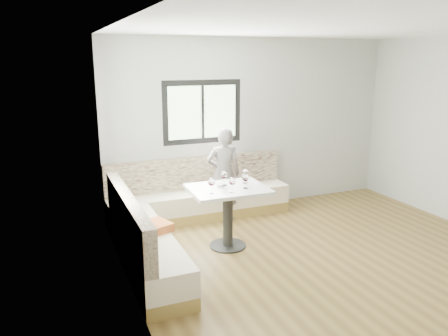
% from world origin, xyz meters
% --- Properties ---
extents(room, '(5.01, 5.01, 2.81)m').
position_xyz_m(room, '(-0.08, 0.08, 1.41)').
color(room, brown).
rests_on(room, ground).
extents(banquette, '(2.90, 2.80, 0.95)m').
position_xyz_m(banquette, '(-1.59, 1.63, 0.33)').
color(banquette, olive).
rests_on(banquette, ground).
extents(table, '(1.03, 0.82, 0.83)m').
position_xyz_m(table, '(-1.08, 1.05, 0.62)').
color(table, black).
rests_on(table, ground).
extents(person, '(0.60, 0.47, 1.45)m').
position_xyz_m(person, '(-0.72, 2.05, 0.73)').
color(person, '#655F5D').
rests_on(person, ground).
extents(olive_ramekin, '(0.09, 0.09, 0.03)m').
position_xyz_m(olive_ramekin, '(-1.16, 1.13, 0.84)').
color(olive_ramekin, white).
rests_on(olive_ramekin, table).
extents(wine_glass_a, '(0.09, 0.09, 0.20)m').
position_xyz_m(wine_glass_a, '(-1.36, 0.91, 0.97)').
color(wine_glass_a, white).
rests_on(wine_glass_a, table).
extents(wine_glass_b, '(0.09, 0.09, 0.20)m').
position_xyz_m(wine_glass_b, '(-1.11, 0.84, 0.97)').
color(wine_glass_b, white).
rests_on(wine_glass_b, table).
extents(wine_glass_c, '(0.09, 0.09, 0.20)m').
position_xyz_m(wine_glass_c, '(-0.88, 0.93, 0.97)').
color(wine_glass_c, white).
rests_on(wine_glass_c, table).
extents(wine_glass_d, '(0.09, 0.09, 0.20)m').
position_xyz_m(wine_glass_d, '(-1.08, 1.16, 0.97)').
color(wine_glass_d, white).
rests_on(wine_glass_d, table).
extents(wine_glass_e, '(0.09, 0.09, 0.20)m').
position_xyz_m(wine_glass_e, '(-0.78, 1.15, 0.97)').
color(wine_glass_e, white).
rests_on(wine_glass_e, table).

